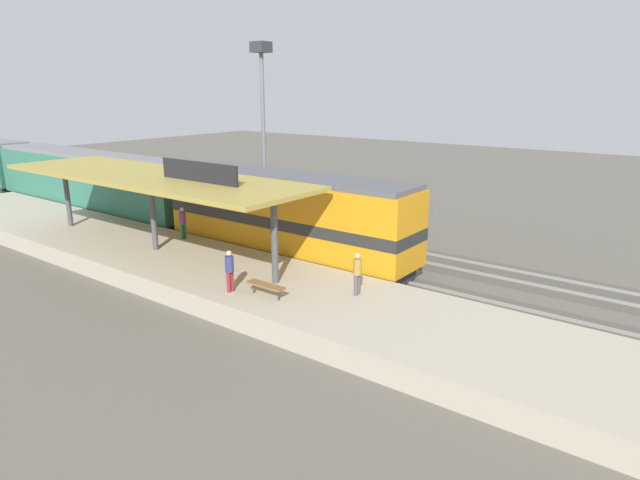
{
  "coord_description": "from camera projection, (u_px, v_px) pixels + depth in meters",
  "views": [
    {
      "loc": [
        -20.47,
        -22.2,
        8.76
      ],
      "look_at": [
        -1.38,
        -7.91,
        2.0
      ],
      "focal_mm": 30.32,
      "sensor_mm": 36.0,
      "label": 1
    }
  ],
  "objects": [
    {
      "name": "track_near",
      "position": [
        224.0,
        245.0,
        30.94
      ],
      "size": [
        3.2,
        110.0,
        0.16
      ],
      "color": "#4E4941",
      "rests_on": "ground"
    },
    {
      "name": "person_boarding",
      "position": [
        230.0,
        269.0,
        21.29
      ],
      "size": [
        0.34,
        0.34,
        1.71
      ],
      "color": "maroon",
      "rests_on": "platform"
    },
    {
      "name": "station_canopy",
      "position": [
        151.0,
        178.0,
        26.12
      ],
      "size": [
        5.2,
        18.0,
        4.7
      ],
      "color": "#47474C",
      "rests_on": "platform"
    },
    {
      "name": "platform_bench",
      "position": [
        266.0,
        286.0,
        20.93
      ],
      "size": [
        0.44,
        1.7,
        0.5
      ],
      "color": "#333338",
      "rests_on": "platform"
    },
    {
      "name": "passenger_carriage_front",
      "position": [
        91.0,
        182.0,
        37.98
      ],
      "size": [
        2.9,
        20.0,
        4.24
      ],
      "color": "#28282D",
      "rests_on": "track_near"
    },
    {
      "name": "track_far",
      "position": [
        277.0,
        229.0,
        34.49
      ],
      "size": [
        3.2,
        110.0,
        0.16
      ],
      "color": "#4E4941",
      "rests_on": "ground"
    },
    {
      "name": "light_mast",
      "position": [
        262.0,
        93.0,
        36.92
      ],
      "size": [
        1.1,
        1.1,
        11.7
      ],
      "color": "slate",
      "rests_on": "ground"
    },
    {
      "name": "locomotive",
      "position": [
        286.0,
        216.0,
        27.58
      ],
      "size": [
        2.93,
        14.43,
        4.44
      ],
      "color": "#28282D",
      "rests_on": "track_near"
    },
    {
      "name": "platform",
      "position": [
        157.0,
        258.0,
        27.29
      ],
      "size": [
        6.0,
        44.0,
        0.9
      ],
      "primitive_type": "cube",
      "color": "#A89E89",
      "rests_on": "ground"
    },
    {
      "name": "ground_plane",
      "position": [
        249.0,
        238.0,
        32.49
      ],
      "size": [
        120.0,
        120.0,
        0.0
      ],
      "primitive_type": "plane",
      "color": "#5B564C"
    },
    {
      "name": "person_walking",
      "position": [
        183.0,
        221.0,
        28.83
      ],
      "size": [
        0.34,
        0.34,
        1.71
      ],
      "color": "#23603D",
      "rests_on": "platform"
    },
    {
      "name": "person_waiting",
      "position": [
        357.0,
        272.0,
        20.96
      ],
      "size": [
        0.34,
        0.34,
        1.71
      ],
      "color": "#4C4C51",
      "rests_on": "platform"
    }
  ]
}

